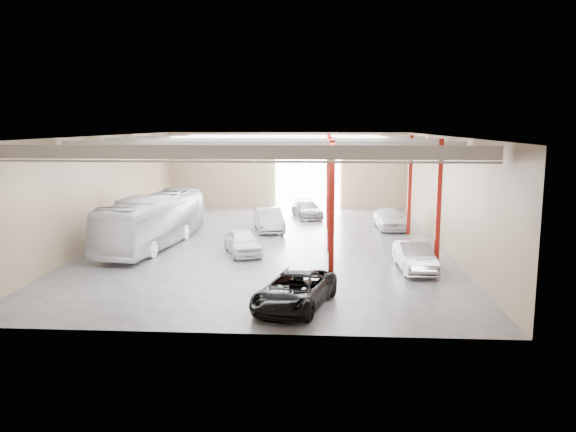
# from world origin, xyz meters

# --- Properties ---
(depot_shell) EXTENTS (22.12, 32.12, 7.06)m
(depot_shell) POSITION_xyz_m (0.13, 0.48, 4.98)
(depot_shell) COLOR #414146
(depot_shell) RESTS_ON ground
(coach_bus) EXTENTS (4.09, 12.07, 3.30)m
(coach_bus) POSITION_xyz_m (-7.40, -1.18, 1.65)
(coach_bus) COLOR silver
(coach_bus) RESTS_ON ground
(black_sedan) EXTENTS (3.92, 5.92, 1.51)m
(black_sedan) POSITION_xyz_m (2.23, -12.83, 0.76)
(black_sedan) COLOR black
(black_sedan) RESTS_ON ground
(car_row_a) EXTENTS (3.12, 4.72, 1.49)m
(car_row_a) POSITION_xyz_m (-1.43, -3.00, 0.75)
(car_row_a) COLOR white
(car_row_a) RESTS_ON ground
(car_row_b) EXTENTS (2.89, 5.38, 1.68)m
(car_row_b) POSITION_xyz_m (-0.57, 4.50, 0.84)
(car_row_b) COLOR #A4A4A8
(car_row_b) RESTS_ON ground
(car_row_c) EXTENTS (3.11, 5.14, 1.39)m
(car_row_c) POSITION_xyz_m (2.06, 10.60, 0.70)
(car_row_c) COLOR gray
(car_row_c) RESTS_ON ground
(car_right_near) EXTENTS (1.87, 4.74, 1.54)m
(car_right_near) POSITION_xyz_m (8.30, -6.34, 0.77)
(car_right_near) COLOR #B0B0B5
(car_right_near) RESTS_ON ground
(car_right_far) EXTENTS (2.19, 4.72, 1.57)m
(car_right_far) POSITION_xyz_m (8.30, 5.76, 0.78)
(car_right_far) COLOR silver
(car_right_far) RESTS_ON ground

